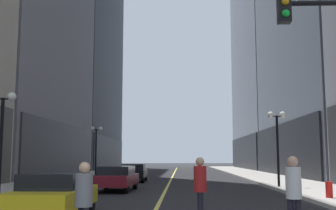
# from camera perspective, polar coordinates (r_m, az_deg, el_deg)

# --- Properties ---
(ground_plane) EXTENTS (200.00, 200.00, 0.00)m
(ground_plane) POSITION_cam_1_polar(r_m,az_deg,el_deg) (40.84, 0.64, -9.72)
(ground_plane) COLOR #262628
(sidewalk_left) EXTENTS (4.50, 78.00, 0.15)m
(sidewalk_left) POSITION_cam_1_polar(r_m,az_deg,el_deg) (41.84, -10.88, -9.43)
(sidewalk_left) COLOR #ADA8A0
(sidewalk_left) RESTS_ON ground
(sidewalk_right) EXTENTS (4.50, 78.00, 0.15)m
(sidewalk_right) POSITION_cam_1_polar(r_m,az_deg,el_deg) (41.49, 12.27, -9.41)
(sidewalk_right) COLOR #ADA8A0
(sidewalk_right) RESTS_ON ground
(lane_centre_stripe) EXTENTS (0.16, 70.00, 0.01)m
(lane_centre_stripe) POSITION_cam_1_polar(r_m,az_deg,el_deg) (40.84, 0.64, -9.71)
(lane_centre_stripe) COLOR #E5D64C
(lane_centre_stripe) RESTS_ON ground
(building_left_far) EXTENTS (15.11, 26.00, 43.75)m
(building_left_far) POSITION_cam_1_polar(r_m,az_deg,el_deg) (71.32, -13.70, 9.29)
(building_left_far) COLOR #4C515B
(building_left_far) RESTS_ON ground
(car_yellow) EXTENTS (1.86, 4.16, 1.32)m
(car_yellow) POSITION_cam_1_polar(r_m,az_deg,el_deg) (12.80, -15.37, -11.67)
(car_yellow) COLOR yellow
(car_yellow) RESTS_ON ground
(car_maroon) EXTENTS (2.06, 4.27, 1.32)m
(car_maroon) POSITION_cam_1_polar(r_m,az_deg,el_deg) (22.77, -7.15, -9.81)
(car_maroon) COLOR maroon
(car_maroon) RESTS_ON ground
(car_black) EXTENTS (1.87, 4.11, 1.32)m
(car_black) POSITION_cam_1_polar(r_m,az_deg,el_deg) (31.52, -4.72, -9.12)
(car_black) COLOR black
(car_black) RESTS_ON ground
(pedestrian_in_grey_suit) EXTENTS (0.48, 0.48, 1.68)m
(pedestrian_in_grey_suit) POSITION_cam_1_polar(r_m,az_deg,el_deg) (8.48, -11.46, -12.40)
(pedestrian_in_grey_suit) COLOR black
(pedestrian_in_grey_suit) RESTS_ON ground
(pedestrian_in_white_shirt) EXTENTS (0.41, 0.41, 1.80)m
(pedestrian_in_white_shirt) POSITION_cam_1_polar(r_m,az_deg,el_deg) (9.69, 16.83, -11.12)
(pedestrian_in_white_shirt) COLOR black
(pedestrian_in_white_shirt) RESTS_ON ground
(pedestrian_in_red_jacket) EXTENTS (0.36, 0.36, 1.78)m
(pedestrian_in_red_jacket) POSITION_cam_1_polar(r_m,az_deg,el_deg) (11.31, 4.43, -10.88)
(pedestrian_in_red_jacket) COLOR black
(pedestrian_in_red_jacket) RESTS_ON ground
(street_lamp_left_near) EXTENTS (1.06, 0.36, 4.43)m
(street_lamp_left_near) POSITION_cam_1_polar(r_m,az_deg,el_deg) (18.20, -21.77, -2.02)
(street_lamp_left_near) COLOR black
(street_lamp_left_near) RESTS_ON ground
(street_lamp_left_far) EXTENTS (1.06, 0.36, 4.43)m
(street_lamp_left_far) POSITION_cam_1_polar(r_m,az_deg,el_deg) (36.07, -9.81, -4.76)
(street_lamp_left_far) COLOR black
(street_lamp_left_far) RESTS_ON ground
(street_lamp_right_mid) EXTENTS (1.06, 0.36, 4.43)m
(street_lamp_right_mid) POSITION_cam_1_polar(r_m,az_deg,el_deg) (24.83, 14.72, -3.56)
(street_lamp_right_mid) COLOR black
(street_lamp_right_mid) RESTS_ON ground
(fire_hydrant_right) EXTENTS (0.28, 0.28, 0.80)m
(fire_hydrant_right) POSITION_cam_1_polar(r_m,az_deg,el_deg) (18.53, 21.20, -10.98)
(fire_hydrant_right) COLOR red
(fire_hydrant_right) RESTS_ON ground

